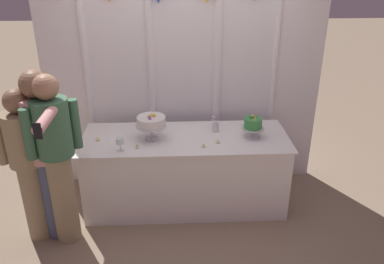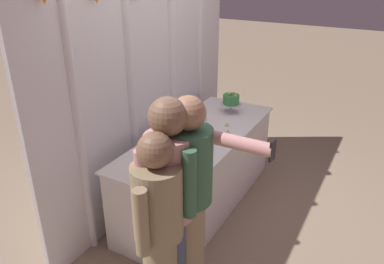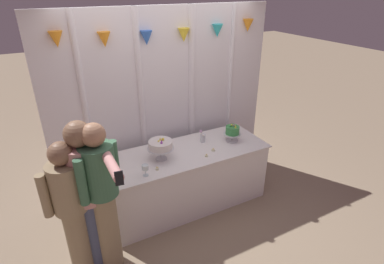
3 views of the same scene
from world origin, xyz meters
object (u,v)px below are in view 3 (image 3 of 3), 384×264
(cake_display_nearright, at_px, (232,131))
(guest_girl_blue_dress, at_px, (88,191))
(tealight_near_left, at_px, (157,169))
(guest_man_pink_jacket, at_px, (102,194))
(tealight_near_right, at_px, (206,156))
(flower_vase, at_px, (203,137))
(guest_man_dark_suit, at_px, (72,206))
(tealight_far_left, at_px, (117,170))
(cake_display_nearleft, at_px, (161,145))
(tealight_far_right, at_px, (213,150))
(wine_glass, at_px, (145,168))
(cake_table, at_px, (186,178))

(cake_display_nearright, distance_m, guest_girl_blue_dress, 1.96)
(tealight_near_left, relative_size, guest_man_pink_jacket, 0.02)
(tealight_near_right, relative_size, guest_man_pink_jacket, 0.03)
(flower_vase, relative_size, guest_man_pink_jacket, 0.10)
(tealight_near_left, distance_m, tealight_near_right, 0.63)
(tealight_near_right, xyz_separation_m, guest_man_dark_suit, (-1.57, -0.24, 0.02))
(tealight_far_left, height_order, guest_girl_blue_dress, guest_girl_blue_dress)
(tealight_near_left, xyz_separation_m, guest_man_dark_suit, (-0.94, -0.24, 0.02))
(cake_display_nearleft, distance_m, guest_man_pink_jacket, 0.94)
(cake_display_nearleft, distance_m, tealight_near_right, 0.57)
(guest_man_pink_jacket, bearing_deg, cake_display_nearright, 15.21)
(cake_display_nearleft, relative_size, tealight_near_left, 8.07)
(tealight_far_left, relative_size, tealight_far_right, 0.96)
(cake_display_nearright, xyz_separation_m, tealight_far_right, (-0.36, -0.12, -0.13))
(flower_vase, distance_m, tealight_far_right, 0.27)
(flower_vase, height_order, guest_man_pink_jacket, guest_man_pink_jacket)
(wine_glass, height_order, guest_girl_blue_dress, guest_girl_blue_dress)
(tealight_far_left, relative_size, guest_man_pink_jacket, 0.03)
(flower_vase, height_order, tealight_far_left, flower_vase)
(tealight_near_left, bearing_deg, tealight_far_right, 5.43)
(tealight_far_right, xyz_separation_m, guest_man_pink_jacket, (-1.44, -0.37, 0.10))
(wine_glass, relative_size, guest_man_pink_jacket, 0.08)
(cake_table, xyz_separation_m, wine_glass, (-0.61, -0.27, 0.49))
(flower_vase, height_order, tealight_near_left, flower_vase)
(guest_man_dark_suit, xyz_separation_m, guest_girl_blue_dress, (0.16, 0.01, 0.11))
(cake_display_nearleft, relative_size, tealight_near_right, 7.41)
(tealight_far_right, distance_m, guest_man_pink_jacket, 1.49)
(tealight_near_right, relative_size, guest_man_dark_suit, 0.03)
(flower_vase, xyz_separation_m, tealight_near_left, (-0.78, -0.34, -0.05))
(tealight_near_right, relative_size, tealight_far_right, 0.92)
(tealight_far_left, distance_m, guest_man_pink_jacket, 0.56)
(wine_glass, height_order, guest_man_dark_suit, guest_man_dark_suit)
(cake_display_nearleft, bearing_deg, tealight_far_right, -10.55)
(flower_vase, bearing_deg, cake_table, -158.44)
(cake_display_nearleft, height_order, guest_man_dark_suit, guest_man_dark_suit)
(flower_vase, bearing_deg, cake_display_nearright, -23.26)
(cake_table, relative_size, cake_display_nearleft, 6.69)
(cake_table, xyz_separation_m, cake_display_nearleft, (-0.33, -0.02, 0.58))
(cake_table, relative_size, tealight_near_right, 49.54)
(wine_glass, bearing_deg, guest_girl_blue_dress, -163.26)
(cake_display_nearright, distance_m, wine_glass, 1.31)
(cake_table, relative_size, flower_vase, 12.53)
(guest_man_dark_suit, bearing_deg, cake_display_nearleft, 22.17)
(cake_display_nearleft, xyz_separation_m, guest_man_pink_jacket, (-0.79, -0.49, -0.07))
(guest_girl_blue_dress, bearing_deg, tealight_near_right, 9.24)
(cake_table, distance_m, guest_girl_blue_dress, 1.42)
(wine_glass, relative_size, tealight_near_right, 3.14)
(cake_display_nearright, height_order, wine_glass, cake_display_nearright)
(flower_vase, distance_m, tealight_far_left, 1.19)
(cake_display_nearright, distance_m, tealight_far_left, 1.54)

